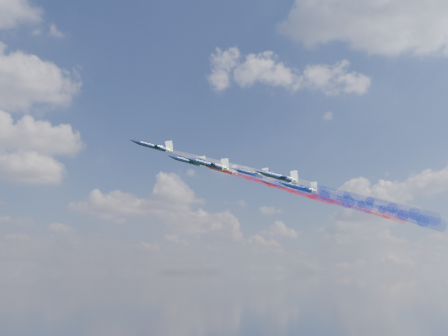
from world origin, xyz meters
TOP-DOWN VIEW (x-y plane):
  - jet_lead at (-30.36, 25.68)m, footprint 14.12×12.08m
  - trail_lead at (-4.89, 21.05)m, footprint 42.05×12.26m
  - jet_inner_left at (-20.72, 13.35)m, footprint 14.12×12.08m
  - trail_inner_left at (4.75, 8.73)m, footprint 42.05×12.26m
  - jet_inner_right at (-16.08, 33.52)m, footprint 14.12×12.08m
  - trail_inner_right at (9.39, 28.89)m, footprint 42.05×12.26m
  - jet_outer_left at (-8.31, 1.72)m, footprint 14.12×12.08m
  - trail_outer_left at (17.16, -2.90)m, footprint 42.05×12.26m
  - jet_center_third at (-3.46, 20.30)m, footprint 14.12×12.08m
  - trail_center_third at (22.01, 15.68)m, footprint 42.05×12.26m
  - jet_outer_right at (0.10, 42.09)m, footprint 14.12×12.08m
  - trail_outer_right at (25.57, 37.46)m, footprint 42.05×12.26m
  - jet_rear_left at (4.40, 9.38)m, footprint 14.12×12.08m
  - trail_rear_left at (29.87, 4.76)m, footprint 42.05×12.26m
  - jet_rear_right at (11.00, 28.16)m, footprint 14.12×12.08m
  - trail_rear_right at (36.47, 23.53)m, footprint 42.05×12.26m

SIDE VIEW (x-z plane):
  - trail_rear_left at x=29.87m, z-range 149.42..161.76m
  - trail_outer_left at x=17.16m, z-range 149.93..162.26m
  - trail_rear_right at x=36.47m, z-range 153.64..165.98m
  - trail_inner_left at x=4.75m, z-range 153.70..166.04m
  - jet_rear_left at x=4.40m, z-range 156.57..164.08m
  - trail_center_third at x=22.01m, z-range 154.25..166.59m
  - jet_outer_left at x=-8.31m, z-range 157.07..164.59m
  - jet_rear_right at x=11.00m, z-range 160.79..168.30m
  - jet_inner_left at x=-20.72m, z-range 160.85..168.36m
  - trail_inner_right at x=9.39m, z-range 158.74..171.07m
  - jet_center_third at x=-3.46m, z-range 161.40..168.91m
  - trail_outer_right at x=25.57m, z-range 159.30..171.64m
  - trail_lead at x=-4.89m, z-range 159.66..172.00m
  - jet_inner_right at x=-16.08m, z-range 165.88..173.40m
  - jet_outer_right at x=0.10m, z-range 166.45..173.96m
  - jet_lead at x=-30.36m, z-range 166.81..174.32m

